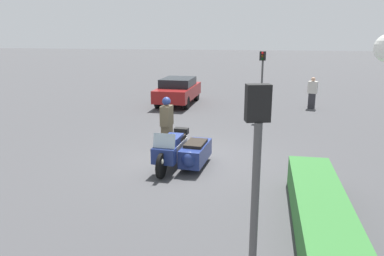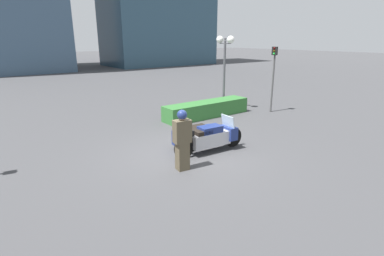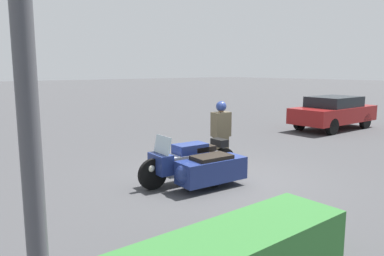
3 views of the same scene
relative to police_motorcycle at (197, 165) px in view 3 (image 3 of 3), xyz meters
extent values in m
plane|color=#424244|center=(-0.80, 0.03, -0.48)|extent=(160.00, 160.00, 0.00)
cylinder|color=black|center=(0.94, -0.41, -0.13)|extent=(0.70, 0.15, 0.69)
cylinder|color=black|center=(-1.06, -0.26, -0.13)|extent=(0.70, 0.15, 0.69)
cylinder|color=black|center=(-0.20, 0.33, -0.21)|extent=(0.55, 0.14, 0.54)
cube|color=#B7B7BC|center=(-0.06, -0.33, -0.01)|extent=(1.44, 0.58, 0.45)
cube|color=navy|center=(-0.06, -0.33, 0.31)|extent=(0.80, 0.51, 0.24)
cube|color=black|center=(-0.38, -0.31, 0.29)|extent=(0.60, 0.49, 0.12)
cube|color=navy|center=(0.74, -0.39, 0.08)|extent=(0.37, 0.66, 0.44)
cube|color=silver|center=(0.68, -0.39, 0.49)|extent=(0.16, 0.62, 0.40)
sphere|color=white|center=(0.99, -0.41, 0.01)|extent=(0.18, 0.18, 0.18)
cube|color=navy|center=(-0.14, 0.33, -0.07)|extent=(1.63, 0.73, 0.50)
sphere|color=navy|center=(0.54, 0.28, -0.04)|extent=(0.48, 0.47, 0.48)
cube|color=black|center=(-0.14, 0.33, 0.22)|extent=(0.91, 0.59, 0.09)
cube|color=black|center=(-0.93, -0.27, 0.36)|extent=(0.27, 0.44, 0.18)
cube|color=brown|center=(-1.58, -0.91, -0.06)|extent=(0.38, 0.34, 0.83)
cube|color=brown|center=(-1.58, -0.91, 0.68)|extent=(0.52, 0.36, 0.66)
sphere|color=tan|center=(-1.58, -0.91, 1.12)|extent=(0.23, 0.23, 0.23)
sphere|color=navy|center=(-1.58, -0.91, 1.16)|extent=(0.28, 0.28, 0.28)
cylinder|color=#4C4C51|center=(4.70, 4.18, 1.30)|extent=(0.12, 0.12, 3.57)
cube|color=maroon|center=(-9.79, -2.43, 0.19)|extent=(4.29, 1.83, 0.66)
cube|color=black|center=(-9.79, -2.43, 0.74)|extent=(2.24, 1.65, 0.45)
cylinder|color=black|center=(-11.13, -3.19, -0.14)|extent=(0.68, 0.22, 0.67)
cylinder|color=black|center=(-11.10, -1.64, -0.14)|extent=(0.68, 0.22, 0.67)
cylinder|color=black|center=(-8.48, -3.23, -0.14)|extent=(0.68, 0.22, 0.67)
cylinder|color=black|center=(-8.46, -1.68, -0.14)|extent=(0.68, 0.22, 0.67)
camera|label=1|loc=(10.08, 2.20, 3.31)|focal=35.00mm
camera|label=2|loc=(-6.18, -7.51, 3.21)|focal=28.00mm
camera|label=3|loc=(5.28, 6.33, 2.16)|focal=35.00mm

